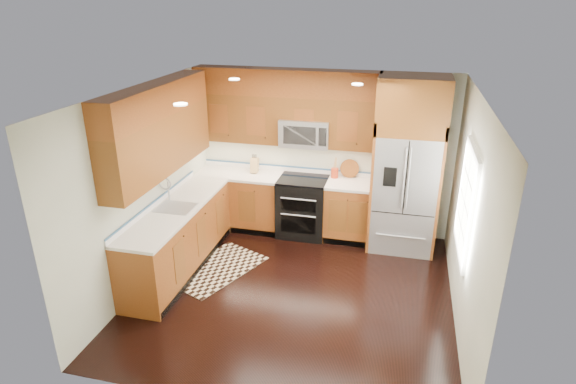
% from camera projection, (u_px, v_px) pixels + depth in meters
% --- Properties ---
extents(ground, '(4.00, 4.00, 0.00)m').
position_uv_depth(ground, '(294.00, 292.00, 6.31)').
color(ground, black).
rests_on(ground, ground).
extents(wall_back, '(4.00, 0.02, 2.60)m').
position_uv_depth(wall_back, '(323.00, 152.00, 7.61)').
color(wall_back, silver).
rests_on(wall_back, ground).
extents(wall_left, '(0.02, 4.00, 2.60)m').
position_uv_depth(wall_left, '(145.00, 186.00, 6.26)').
color(wall_left, silver).
rests_on(wall_left, ground).
extents(wall_right, '(0.02, 4.00, 2.60)m').
position_uv_depth(wall_right, '(469.00, 218.00, 5.38)').
color(wall_right, silver).
rests_on(wall_right, ground).
extents(window, '(0.04, 1.10, 1.30)m').
position_uv_depth(window, '(466.00, 202.00, 5.52)').
color(window, white).
rests_on(window, ground).
extents(base_cabinets, '(2.85, 3.00, 0.90)m').
position_uv_depth(base_cabinets, '(228.00, 222.00, 7.22)').
color(base_cabinets, '#914E1C').
rests_on(base_cabinets, ground).
extents(countertop, '(2.86, 3.01, 0.04)m').
position_uv_depth(countertop, '(238.00, 191.00, 7.11)').
color(countertop, silver).
rests_on(countertop, base_cabinets).
extents(upper_cabinets, '(2.85, 3.00, 1.15)m').
position_uv_depth(upper_cabinets, '(233.00, 116.00, 6.77)').
color(upper_cabinets, brown).
rests_on(upper_cabinets, ground).
extents(range, '(0.76, 0.67, 0.95)m').
position_uv_depth(range, '(303.00, 207.00, 7.69)').
color(range, black).
rests_on(range, ground).
extents(microwave, '(0.76, 0.40, 0.42)m').
position_uv_depth(microwave, '(305.00, 132.00, 7.35)').
color(microwave, '#B2B2B7').
rests_on(microwave, ground).
extents(refrigerator, '(0.98, 0.75, 2.60)m').
position_uv_depth(refrigerator, '(407.00, 166.00, 6.99)').
color(refrigerator, '#B2B2B7').
rests_on(refrigerator, ground).
extents(sink_faucet, '(0.54, 0.44, 0.37)m').
position_uv_depth(sink_faucet, '(174.00, 203.00, 6.52)').
color(sink_faucet, '#B2B2B7').
rests_on(sink_faucet, countertop).
extents(rug, '(1.28, 1.56, 0.01)m').
position_uv_depth(rug, '(217.00, 268.00, 6.84)').
color(rug, black).
rests_on(rug, ground).
extents(knife_block, '(0.11, 0.16, 0.30)m').
position_uv_depth(knife_block, '(255.00, 165.00, 7.77)').
color(knife_block, tan).
rests_on(knife_block, countertop).
extents(utensil_crock, '(0.15, 0.15, 0.33)m').
position_uv_depth(utensil_crock, '(335.00, 171.00, 7.54)').
color(utensil_crock, '#B03215').
rests_on(utensil_crock, countertop).
extents(cutting_board, '(0.30, 0.30, 0.02)m').
position_uv_depth(cutting_board, '(349.00, 177.00, 7.60)').
color(cutting_board, brown).
rests_on(cutting_board, countertop).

